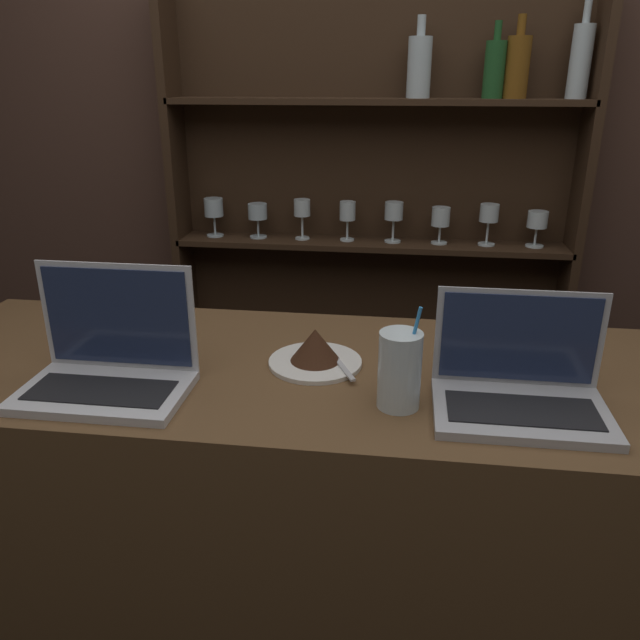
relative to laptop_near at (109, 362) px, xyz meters
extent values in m
cube|color=brown|center=(0.47, 0.15, -0.58)|extent=(2.03, 0.66, 1.04)
cube|color=#4C3328|center=(0.47, 1.24, 0.25)|extent=(7.00, 0.06, 2.70)
cube|color=#332114|center=(-0.24, 1.12, -0.12)|extent=(0.03, 0.18, 1.95)
cube|color=#332114|center=(1.17, 1.12, -0.12)|extent=(0.03, 0.18, 1.95)
cube|color=#332114|center=(0.46, 1.20, -0.12)|extent=(1.44, 0.02, 1.95)
cube|color=#332114|center=(0.46, 1.12, -0.51)|extent=(1.40, 0.18, 0.02)
cube|color=#332114|center=(0.46, 1.12, -0.02)|extent=(1.40, 0.18, 0.02)
cube|color=#332114|center=(0.46, 1.12, 0.46)|extent=(1.40, 0.18, 0.02)
cylinder|color=silver|center=(-0.11, 1.12, -0.01)|extent=(0.06, 0.06, 0.01)
cylinder|color=silver|center=(-0.11, 1.12, 0.03)|extent=(0.01, 0.01, 0.07)
cylinder|color=silver|center=(-0.11, 1.12, 0.09)|extent=(0.07, 0.07, 0.07)
cylinder|color=silver|center=(0.05, 1.12, -0.01)|extent=(0.06, 0.06, 0.01)
cylinder|color=silver|center=(0.05, 1.12, 0.02)|extent=(0.01, 0.01, 0.06)
cylinder|color=silver|center=(0.05, 1.12, 0.08)|extent=(0.07, 0.07, 0.06)
cylinder|color=silver|center=(0.22, 1.12, -0.01)|extent=(0.05, 0.05, 0.01)
cylinder|color=silver|center=(0.22, 1.12, 0.03)|extent=(0.01, 0.01, 0.08)
cylinder|color=silver|center=(0.22, 1.12, 0.10)|extent=(0.06, 0.06, 0.06)
cylinder|color=silver|center=(0.38, 1.12, -0.01)|extent=(0.05, 0.05, 0.01)
cylinder|color=silver|center=(0.38, 1.12, 0.03)|extent=(0.01, 0.01, 0.07)
cylinder|color=silver|center=(0.38, 1.12, 0.09)|extent=(0.06, 0.06, 0.07)
cylinder|color=silver|center=(0.55, 1.12, -0.01)|extent=(0.06, 0.06, 0.01)
cylinder|color=silver|center=(0.55, 1.12, 0.03)|extent=(0.01, 0.01, 0.08)
cylinder|color=silver|center=(0.55, 1.12, 0.10)|extent=(0.06, 0.06, 0.06)
cylinder|color=silver|center=(0.71, 1.12, -0.01)|extent=(0.06, 0.06, 0.01)
cylinder|color=silver|center=(0.71, 1.12, 0.02)|extent=(0.01, 0.01, 0.06)
cylinder|color=silver|center=(0.71, 1.12, 0.08)|extent=(0.06, 0.06, 0.07)
cylinder|color=silver|center=(0.88, 1.12, -0.01)|extent=(0.06, 0.06, 0.01)
cylinder|color=silver|center=(0.88, 1.12, 0.03)|extent=(0.01, 0.01, 0.08)
cylinder|color=silver|center=(0.88, 1.12, 0.10)|extent=(0.07, 0.07, 0.06)
cylinder|color=silver|center=(1.04, 1.12, -0.01)|extent=(0.06, 0.06, 0.01)
cylinder|color=silver|center=(1.04, 1.12, 0.02)|extent=(0.01, 0.01, 0.06)
cylinder|color=silver|center=(1.04, 1.12, 0.08)|extent=(0.07, 0.07, 0.06)
cylinder|color=#B2C1C6|center=(0.61, 1.12, 0.57)|extent=(0.08, 0.08, 0.19)
cylinder|color=#B2C1C6|center=(0.61, 1.12, 0.69)|extent=(0.03, 0.03, 0.06)
cylinder|color=#1E4C23|center=(0.85, 1.12, 0.56)|extent=(0.07, 0.07, 0.17)
cylinder|color=#1E4C23|center=(0.85, 1.12, 0.67)|extent=(0.02, 0.02, 0.06)
cylinder|color=brown|center=(0.92, 1.12, 0.57)|extent=(0.08, 0.08, 0.19)
cylinder|color=brown|center=(0.92, 1.12, 0.69)|extent=(0.03, 0.03, 0.06)
cylinder|color=#B2C1C6|center=(1.11, 1.12, 0.58)|extent=(0.07, 0.07, 0.22)
cylinder|color=#B2C1C6|center=(1.11, 1.12, 0.73)|extent=(0.02, 0.02, 0.07)
cube|color=silver|center=(0.00, -0.04, -0.05)|extent=(0.33, 0.21, 0.02)
cube|color=black|center=(0.00, -0.05, -0.04)|extent=(0.28, 0.11, 0.00)
cube|color=silver|center=(0.00, 0.06, 0.07)|extent=(0.33, 0.00, 0.23)
cube|color=#1E2847|center=(0.00, 0.06, 0.07)|extent=(0.31, 0.01, 0.21)
cube|color=#ADADB2|center=(0.82, -0.01, -0.05)|extent=(0.33, 0.21, 0.02)
cube|color=black|center=(0.82, -0.02, -0.04)|extent=(0.28, 0.12, 0.00)
cube|color=#ADADB2|center=(0.82, 0.10, 0.06)|extent=(0.33, 0.00, 0.20)
cube|color=#1E2847|center=(0.82, 0.09, 0.06)|extent=(0.30, 0.01, 0.18)
cylinder|color=silver|center=(0.40, 0.17, -0.05)|extent=(0.21, 0.21, 0.01)
cone|color=#381E11|center=(0.40, 0.17, -0.01)|extent=(0.11, 0.11, 0.08)
cube|color=#B7B7BC|center=(0.46, 0.15, -0.05)|extent=(0.08, 0.16, 0.00)
cylinder|color=silver|center=(0.59, 0.00, 0.02)|extent=(0.08, 0.08, 0.15)
cylinder|color=#338CD8|center=(0.60, 0.00, 0.05)|extent=(0.04, 0.01, 0.21)
camera|label=1|loc=(0.58, -1.08, 0.54)|focal=35.00mm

